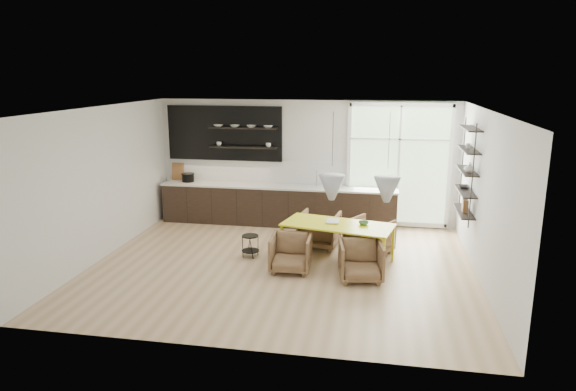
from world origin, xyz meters
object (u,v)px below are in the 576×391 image
Objects in this scene: armchair_front_left at (291,253)px; armchair_front_right at (361,261)px; dining_table at (338,227)px; armchair_back_left at (319,229)px; armchair_back_right at (370,237)px; wire_stool at (250,243)px.

armchair_front_right is (1.26, -0.20, 0.01)m from armchair_front_left.
armchair_front_left is 1.28m from armchair_front_right.
dining_table is 0.98m from armchair_back_left.
armchair_back_right is at bearing 172.26° from armchair_back_left.
dining_table is 2.74× the size of armchair_back_left.
armchair_front_left is (-0.79, -0.61, -0.36)m from dining_table.
armchair_back_left is at bearing 15.36° from armchair_back_right.
armchair_back_left is at bearing 74.25° from armchair_front_left.
dining_table is at bearing 35.73° from armchair_front_left.
armchair_back_left is 1.07× the size of armchair_front_right.
armchair_front_right is at bearing 115.39° from armchair_back_right.
armchair_back_left is 1.01× the size of armchair_back_right.
armchair_back_right reaches higher than wire_stool.
armchair_front_left is 1.07m from wire_stool.
wire_stool is (-0.90, 0.58, -0.06)m from armchair_front_left.
wire_stool is (-1.69, -0.03, -0.41)m from dining_table.
wire_stool is at bearing -166.17° from dining_table.
dining_table is 1.06m from armchair_front_left.
dining_table is at bearing 111.25° from armchair_front_right.
armchair_front_right is 1.73× the size of wire_stool.
armchair_back_left reaches higher than armchair_front_right.
armchair_back_left is (-0.44, 0.81, -0.33)m from dining_table.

